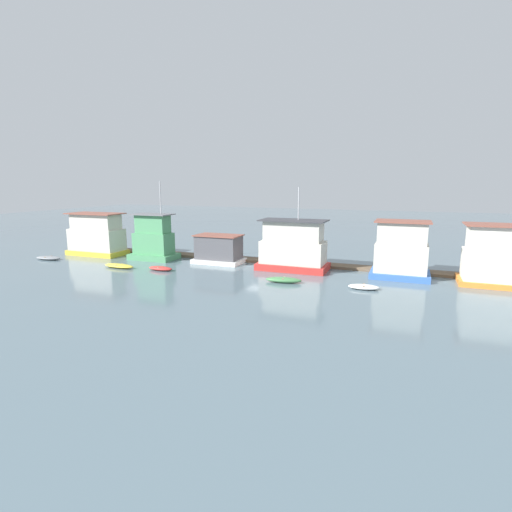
{
  "coord_description": "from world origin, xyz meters",
  "views": [
    {
      "loc": [
        15.45,
        -40.66,
        9.26
      ],
      "look_at": [
        0.0,
        -1.0,
        1.4
      ],
      "focal_mm": 28.0,
      "sensor_mm": 36.0,
      "label": 1
    }
  ],
  "objects_px": {
    "houseboat_green": "(153,240)",
    "mooring_post_near_right": "(125,248)",
    "mooring_post_far_left": "(262,256)",
    "houseboat_white": "(219,249)",
    "houseboat_blue": "(401,251)",
    "dinghy_grey": "(48,258)",
    "houseboat_red": "(293,248)",
    "houseboat_yellow": "(97,236)",
    "houseboat_orange": "(503,258)",
    "dinghy_white": "(364,287)",
    "dinghy_yellow": "(119,266)",
    "dinghy_red": "(160,268)",
    "dinghy_green": "(284,280)"
  },
  "relations": [
    {
      "from": "dinghy_white",
      "to": "mooring_post_far_left",
      "type": "distance_m",
      "value": 14.09
    },
    {
      "from": "dinghy_yellow",
      "to": "dinghy_green",
      "type": "xyz_separation_m",
      "value": [
        18.91,
        0.24,
        0.05
      ]
    },
    {
      "from": "houseboat_blue",
      "to": "mooring_post_far_left",
      "type": "bearing_deg",
      "value": 175.74
    },
    {
      "from": "houseboat_orange",
      "to": "mooring_post_near_right",
      "type": "height_order",
      "value": "houseboat_orange"
    },
    {
      "from": "houseboat_green",
      "to": "houseboat_white",
      "type": "height_order",
      "value": "houseboat_green"
    },
    {
      "from": "houseboat_white",
      "to": "dinghy_red",
      "type": "height_order",
      "value": "houseboat_white"
    },
    {
      "from": "houseboat_yellow",
      "to": "houseboat_orange",
      "type": "height_order",
      "value": "houseboat_orange"
    },
    {
      "from": "houseboat_blue",
      "to": "mooring_post_near_right",
      "type": "height_order",
      "value": "houseboat_blue"
    },
    {
      "from": "houseboat_green",
      "to": "mooring_post_near_right",
      "type": "height_order",
      "value": "houseboat_green"
    },
    {
      "from": "dinghy_yellow",
      "to": "houseboat_red",
      "type": "bearing_deg",
      "value": 18.61
    },
    {
      "from": "houseboat_red",
      "to": "houseboat_blue",
      "type": "bearing_deg",
      "value": 1.98
    },
    {
      "from": "houseboat_yellow",
      "to": "houseboat_green",
      "type": "relative_size",
      "value": 0.78
    },
    {
      "from": "mooring_post_far_left",
      "to": "dinghy_grey",
      "type": "bearing_deg",
      "value": -164.8
    },
    {
      "from": "houseboat_red",
      "to": "dinghy_grey",
      "type": "relative_size",
      "value": 2.58
    },
    {
      "from": "houseboat_blue",
      "to": "houseboat_white",
      "type": "bearing_deg",
      "value": 179.79
    },
    {
      "from": "dinghy_grey",
      "to": "mooring_post_far_left",
      "type": "xyz_separation_m",
      "value": [
        25.29,
        6.87,
        0.71
      ]
    },
    {
      "from": "houseboat_yellow",
      "to": "dinghy_green",
      "type": "distance_m",
      "value": 27.65
    },
    {
      "from": "houseboat_orange",
      "to": "mooring_post_far_left",
      "type": "height_order",
      "value": "houseboat_orange"
    },
    {
      "from": "houseboat_white",
      "to": "houseboat_orange",
      "type": "height_order",
      "value": "houseboat_orange"
    },
    {
      "from": "houseboat_red",
      "to": "dinghy_yellow",
      "type": "relative_size",
      "value": 2.23
    },
    {
      "from": "houseboat_red",
      "to": "houseboat_orange",
      "type": "height_order",
      "value": "houseboat_red"
    },
    {
      "from": "mooring_post_near_right",
      "to": "dinghy_white",
      "type": "bearing_deg",
      "value": -12.54
    },
    {
      "from": "houseboat_blue",
      "to": "dinghy_grey",
      "type": "xyz_separation_m",
      "value": [
        -40.29,
        -5.75,
        -2.41
      ]
    },
    {
      "from": "dinghy_green",
      "to": "mooring_post_near_right",
      "type": "relative_size",
      "value": 2.63
    },
    {
      "from": "dinghy_green",
      "to": "mooring_post_far_left",
      "type": "relative_size",
      "value": 1.93
    },
    {
      "from": "houseboat_orange",
      "to": "dinghy_red",
      "type": "relative_size",
      "value": 2.48
    },
    {
      "from": "houseboat_white",
      "to": "mooring_post_far_left",
      "type": "bearing_deg",
      "value": 11.82
    },
    {
      "from": "houseboat_yellow",
      "to": "houseboat_red",
      "type": "height_order",
      "value": "houseboat_red"
    },
    {
      "from": "mooring_post_far_left",
      "to": "houseboat_green",
      "type": "bearing_deg",
      "value": -171.88
    },
    {
      "from": "dinghy_grey",
      "to": "mooring_post_far_left",
      "type": "bearing_deg",
      "value": 15.2
    },
    {
      "from": "mooring_post_near_right",
      "to": "houseboat_yellow",
      "type": "bearing_deg",
      "value": -145.12
    },
    {
      "from": "houseboat_blue",
      "to": "mooring_post_near_right",
      "type": "xyz_separation_m",
      "value": [
        -34.28,
        1.12,
        -1.94
      ]
    },
    {
      "from": "houseboat_white",
      "to": "mooring_post_near_right",
      "type": "relative_size",
      "value": 4.28
    },
    {
      "from": "dinghy_yellow",
      "to": "dinghy_red",
      "type": "bearing_deg",
      "value": 5.57
    },
    {
      "from": "houseboat_blue",
      "to": "dinghy_white",
      "type": "bearing_deg",
      "value": -115.44
    },
    {
      "from": "houseboat_blue",
      "to": "houseboat_orange",
      "type": "xyz_separation_m",
      "value": [
        8.66,
        -0.02,
        -0.02
      ]
    },
    {
      "from": "houseboat_green",
      "to": "houseboat_orange",
      "type": "height_order",
      "value": "houseboat_green"
    },
    {
      "from": "houseboat_red",
      "to": "dinghy_grey",
      "type": "height_order",
      "value": "houseboat_red"
    },
    {
      "from": "houseboat_blue",
      "to": "houseboat_yellow",
      "type": "bearing_deg",
      "value": -178.68
    },
    {
      "from": "houseboat_orange",
      "to": "mooring_post_far_left",
      "type": "relative_size",
      "value": 3.91
    },
    {
      "from": "houseboat_white",
      "to": "houseboat_blue",
      "type": "distance_m",
      "value": 20.02
    },
    {
      "from": "dinghy_white",
      "to": "houseboat_green",
      "type": "bearing_deg",
      "value": 168.76
    },
    {
      "from": "houseboat_white",
      "to": "dinghy_green",
      "type": "height_order",
      "value": "houseboat_white"
    },
    {
      "from": "houseboat_yellow",
      "to": "dinghy_yellow",
      "type": "relative_size",
      "value": 1.86
    },
    {
      "from": "houseboat_green",
      "to": "mooring_post_far_left",
      "type": "height_order",
      "value": "houseboat_green"
    },
    {
      "from": "houseboat_red",
      "to": "mooring_post_near_right",
      "type": "xyz_separation_m",
      "value": [
        -23.4,
        1.49,
        -1.73
      ]
    },
    {
      "from": "dinghy_yellow",
      "to": "dinghy_white",
      "type": "relative_size",
      "value": 1.42
    },
    {
      "from": "houseboat_white",
      "to": "houseboat_blue",
      "type": "relative_size",
      "value": 1.01
    },
    {
      "from": "houseboat_green",
      "to": "houseboat_yellow",
      "type": "bearing_deg",
      "value": -179.59
    },
    {
      "from": "dinghy_white",
      "to": "mooring_post_near_right",
      "type": "relative_size",
      "value": 2.09
    }
  ]
}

